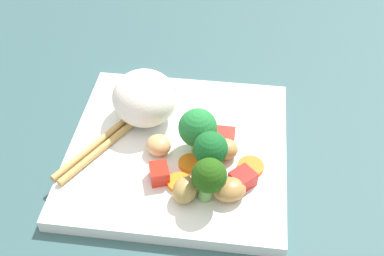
# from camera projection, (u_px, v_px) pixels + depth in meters

# --- Properties ---
(ground_plane) EXTENTS (1.10, 1.10, 0.02)m
(ground_plane) POSITION_uv_depth(u_px,v_px,m) (178.00, 160.00, 0.64)
(ground_plane) COLOR #34575B
(square_plate) EXTENTS (0.27, 0.27, 0.02)m
(square_plate) POSITION_uv_depth(u_px,v_px,m) (178.00, 150.00, 0.63)
(square_plate) COLOR white
(square_plate) RESTS_ON ground_plane
(rice_mound) EXTENTS (0.11, 0.11, 0.06)m
(rice_mound) POSITION_uv_depth(u_px,v_px,m) (144.00, 98.00, 0.64)
(rice_mound) COLOR white
(rice_mound) RESTS_ON square_plate
(broccoli_floret_0) EXTENTS (0.04, 0.04, 0.06)m
(broccoli_floret_0) POSITION_uv_depth(u_px,v_px,m) (210.00, 150.00, 0.56)
(broccoli_floret_0) COLOR #71B951
(broccoli_floret_0) RESTS_ON square_plate
(broccoli_floret_1) EXTENTS (0.04, 0.04, 0.06)m
(broccoli_floret_1) POSITION_uv_depth(u_px,v_px,m) (209.00, 177.00, 0.54)
(broccoli_floret_1) COLOR #74B45D
(broccoli_floret_1) RESTS_ON square_plate
(broccoli_floret_2) EXTENTS (0.05, 0.05, 0.06)m
(broccoli_floret_2) POSITION_uv_depth(u_px,v_px,m) (197.00, 131.00, 0.59)
(broccoli_floret_2) COLOR #81B059
(broccoli_floret_2) RESTS_ON square_plate
(carrot_slice_0) EXTENTS (0.04, 0.04, 0.01)m
(carrot_slice_0) POSITION_uv_depth(u_px,v_px,m) (179.00, 183.00, 0.57)
(carrot_slice_0) COLOR orange
(carrot_slice_0) RESTS_ON square_plate
(carrot_slice_1) EXTENTS (0.04, 0.04, 0.01)m
(carrot_slice_1) POSITION_uv_depth(u_px,v_px,m) (251.00, 167.00, 0.59)
(carrot_slice_1) COLOR orange
(carrot_slice_1) RESTS_ON square_plate
(carrot_slice_2) EXTENTS (0.04, 0.04, 0.01)m
(carrot_slice_2) POSITION_uv_depth(u_px,v_px,m) (190.00, 163.00, 0.60)
(carrot_slice_2) COLOR orange
(carrot_slice_2) RESTS_ON square_plate
(pepper_chunk_0) EXTENTS (0.03, 0.03, 0.01)m
(pepper_chunk_0) POSITION_uv_depth(u_px,v_px,m) (224.00, 138.00, 0.62)
(pepper_chunk_0) COLOR red
(pepper_chunk_0) RESTS_ON square_plate
(pepper_chunk_1) EXTENTS (0.03, 0.03, 0.02)m
(pepper_chunk_1) POSITION_uv_depth(u_px,v_px,m) (243.00, 179.00, 0.57)
(pepper_chunk_1) COLOR red
(pepper_chunk_1) RESTS_ON square_plate
(pepper_chunk_2) EXTENTS (0.03, 0.03, 0.02)m
(pepper_chunk_2) POSITION_uv_depth(u_px,v_px,m) (210.00, 157.00, 0.59)
(pepper_chunk_2) COLOR red
(pepper_chunk_2) RESTS_ON square_plate
(pepper_chunk_3) EXTENTS (0.03, 0.03, 0.02)m
(pepper_chunk_3) POSITION_uv_depth(u_px,v_px,m) (159.00, 173.00, 0.58)
(pepper_chunk_3) COLOR red
(pepper_chunk_3) RESTS_ON square_plate
(chicken_piece_0) EXTENTS (0.03, 0.03, 0.02)m
(chicken_piece_0) POSITION_uv_depth(u_px,v_px,m) (225.00, 149.00, 0.60)
(chicken_piece_0) COLOR tan
(chicken_piece_0) RESTS_ON square_plate
(chicken_piece_1) EXTENTS (0.04, 0.03, 0.03)m
(chicken_piece_1) POSITION_uv_depth(u_px,v_px,m) (185.00, 190.00, 0.55)
(chicken_piece_1) COLOR tan
(chicken_piece_1) RESTS_ON square_plate
(chicken_piece_2) EXTENTS (0.04, 0.05, 0.02)m
(chicken_piece_2) POSITION_uv_depth(u_px,v_px,m) (229.00, 189.00, 0.56)
(chicken_piece_2) COLOR #B28347
(chicken_piece_2) RESTS_ON square_plate
(chicken_piece_3) EXTENTS (0.04, 0.04, 0.02)m
(chicken_piece_3) POSITION_uv_depth(u_px,v_px,m) (159.00, 145.00, 0.61)
(chicken_piece_3) COLOR tan
(chicken_piece_3) RESTS_ON square_plate
(chopstick_pair) EXTENTS (0.19, 0.12, 0.01)m
(chopstick_pair) POSITION_uv_depth(u_px,v_px,m) (119.00, 130.00, 0.64)
(chopstick_pair) COLOR tan
(chopstick_pair) RESTS_ON square_plate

